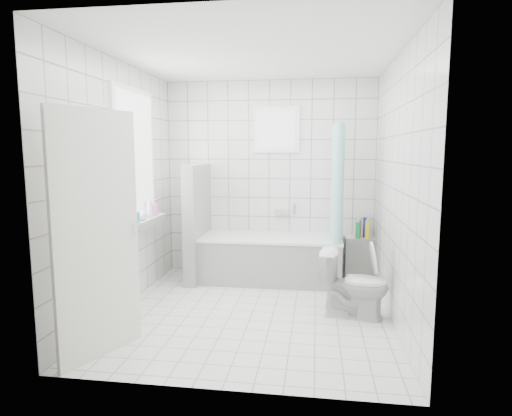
# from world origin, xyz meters

# --- Properties ---
(ground) EXTENTS (3.00, 3.00, 0.00)m
(ground) POSITION_xyz_m (0.00, 0.00, 0.00)
(ground) COLOR white
(ground) RESTS_ON ground
(ceiling) EXTENTS (3.00, 3.00, 0.00)m
(ceiling) POSITION_xyz_m (0.00, 0.00, 2.60)
(ceiling) COLOR white
(ceiling) RESTS_ON ground
(wall_back) EXTENTS (2.80, 0.02, 2.60)m
(wall_back) POSITION_xyz_m (0.00, 1.50, 1.30)
(wall_back) COLOR white
(wall_back) RESTS_ON ground
(wall_front) EXTENTS (2.80, 0.02, 2.60)m
(wall_front) POSITION_xyz_m (0.00, -1.50, 1.30)
(wall_front) COLOR white
(wall_front) RESTS_ON ground
(wall_left) EXTENTS (0.02, 3.00, 2.60)m
(wall_left) POSITION_xyz_m (-1.40, 0.00, 1.30)
(wall_left) COLOR white
(wall_left) RESTS_ON ground
(wall_right) EXTENTS (0.02, 3.00, 2.60)m
(wall_right) POSITION_xyz_m (1.40, 0.00, 1.30)
(wall_right) COLOR white
(wall_right) RESTS_ON ground
(window_left) EXTENTS (0.01, 0.90, 1.40)m
(window_left) POSITION_xyz_m (-1.35, 0.30, 1.60)
(window_left) COLOR white
(window_left) RESTS_ON wall_left
(window_back) EXTENTS (0.50, 0.01, 0.50)m
(window_back) POSITION_xyz_m (0.10, 1.46, 1.95)
(window_back) COLOR white
(window_back) RESTS_ON wall_back
(window_sill) EXTENTS (0.18, 1.02, 0.08)m
(window_sill) POSITION_xyz_m (-1.31, 0.30, 0.86)
(window_sill) COLOR white
(window_sill) RESTS_ON wall_left
(door) EXTENTS (0.36, 0.75, 2.00)m
(door) POSITION_xyz_m (-1.09, -1.11, 1.00)
(door) COLOR silver
(door) RESTS_ON ground
(bathtub) EXTENTS (1.79, 0.77, 0.58)m
(bathtub) POSITION_xyz_m (0.07, 1.12, 0.29)
(bathtub) COLOR white
(bathtub) RESTS_ON ground
(partition_wall) EXTENTS (0.15, 0.85, 1.50)m
(partition_wall) POSITION_xyz_m (-0.89, 1.07, 0.75)
(partition_wall) COLOR white
(partition_wall) RESTS_ON ground
(tiled_ledge) EXTENTS (0.40, 0.24, 0.55)m
(tiled_ledge) POSITION_xyz_m (1.23, 1.38, 0.28)
(tiled_ledge) COLOR white
(tiled_ledge) RESTS_ON ground
(toilet) EXTENTS (0.72, 0.48, 0.68)m
(toilet) POSITION_xyz_m (1.03, 0.01, 0.34)
(toilet) COLOR white
(toilet) RESTS_ON ground
(curtain_rod) EXTENTS (0.02, 0.80, 0.02)m
(curtain_rod) POSITION_xyz_m (0.91, 1.10, 2.00)
(curtain_rod) COLOR silver
(curtain_rod) RESTS_ON wall_back
(shower_curtain) EXTENTS (0.14, 0.48, 1.78)m
(shower_curtain) POSITION_xyz_m (0.91, 0.97, 1.10)
(shower_curtain) COLOR #46D0C5
(shower_curtain) RESTS_ON curtain_rod
(tub_faucet) EXTENTS (0.18, 0.06, 0.06)m
(tub_faucet) POSITION_xyz_m (0.17, 1.46, 0.85)
(tub_faucet) COLOR silver
(tub_faucet) RESTS_ON wall_back
(sill_bottles) EXTENTS (0.17, 0.79, 0.33)m
(sill_bottles) POSITION_xyz_m (-1.30, 0.22, 1.03)
(sill_bottles) COLOR #2D95CC
(sill_bottles) RESTS_ON window_sill
(ledge_bottles) EXTENTS (0.18, 0.15, 0.27)m
(ledge_bottles) POSITION_xyz_m (1.24, 1.35, 0.67)
(ledge_bottles) COLOR #FAFF1A
(ledge_bottles) RESTS_ON tiled_ledge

